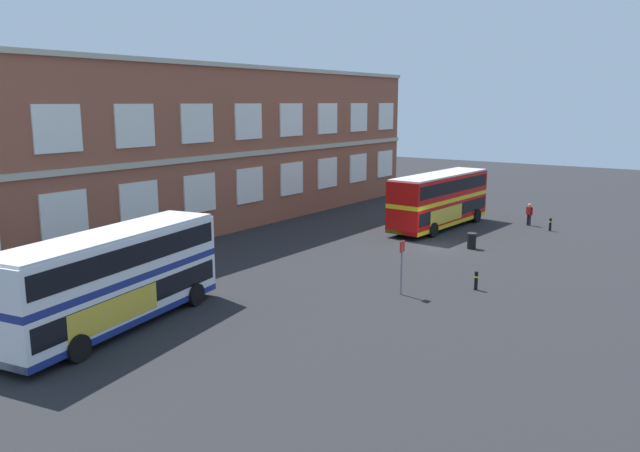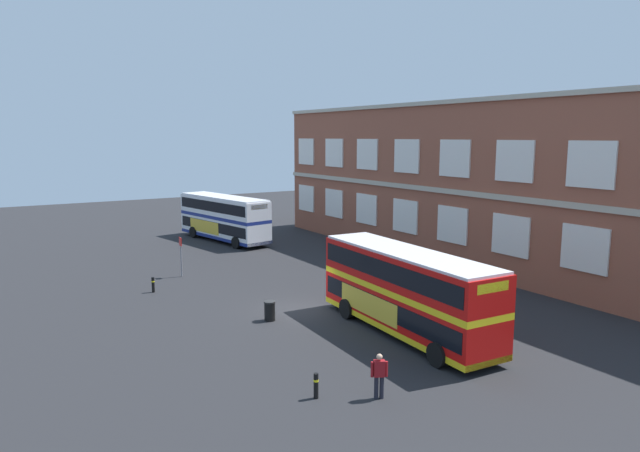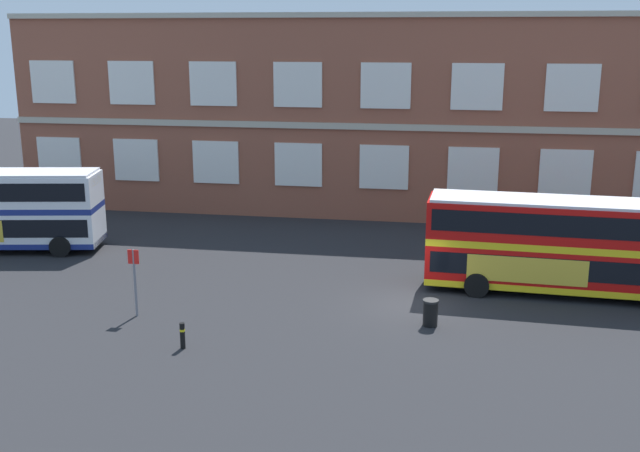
{
  "view_description": "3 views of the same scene",
  "coord_description": "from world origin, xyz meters",
  "px_view_note": "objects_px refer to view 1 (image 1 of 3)",
  "views": [
    {
      "loc": [
        -37.14,
        -16.81,
        9.29
      ],
      "look_at": [
        -6.34,
        4.83,
        1.87
      ],
      "focal_mm": 35.37,
      "sensor_mm": 36.0,
      "label": 1
    },
    {
      "loc": [
        26.04,
        -14.66,
        9.43
      ],
      "look_at": [
        -3.5,
        3.67,
        3.88
      ],
      "focal_mm": 31.72,
      "sensor_mm": 36.0,
      "label": 2
    },
    {
      "loc": [
        1.21,
        -29.16,
        10.74
      ],
      "look_at": [
        -4.28,
        2.99,
        2.41
      ],
      "focal_mm": 42.29,
      "sensor_mm": 36.0,
      "label": 3
    }
  ],
  "objects_px": {
    "waiting_passenger": "(529,213)",
    "station_litter_bin": "(472,241)",
    "bus_stand_flag": "(402,262)",
    "safety_bollard_west": "(476,280)",
    "safety_bollard_east": "(550,224)",
    "double_decker_middle": "(440,199)",
    "double_decker_near": "(113,278)"
  },
  "relations": [
    {
      "from": "waiting_passenger",
      "to": "station_litter_bin",
      "type": "height_order",
      "value": "waiting_passenger"
    },
    {
      "from": "bus_stand_flag",
      "to": "station_litter_bin",
      "type": "bearing_deg",
      "value": 4.58
    },
    {
      "from": "station_litter_bin",
      "to": "safety_bollard_west",
      "type": "height_order",
      "value": "station_litter_bin"
    },
    {
      "from": "station_litter_bin",
      "to": "safety_bollard_east",
      "type": "relative_size",
      "value": 1.08
    },
    {
      "from": "bus_stand_flag",
      "to": "waiting_passenger",
      "type": "bearing_deg",
      "value": 0.82
    },
    {
      "from": "bus_stand_flag",
      "to": "station_litter_bin",
      "type": "relative_size",
      "value": 2.62
    },
    {
      "from": "bus_stand_flag",
      "to": "double_decker_middle",
      "type": "bearing_deg",
      "value": 18.6
    },
    {
      "from": "waiting_passenger",
      "to": "bus_stand_flag",
      "type": "xyz_separation_m",
      "value": [
        -21.34,
        -0.31,
        0.7
      ]
    },
    {
      "from": "double_decker_middle",
      "to": "safety_bollard_west",
      "type": "distance_m",
      "value": 16.1
    },
    {
      "from": "double_decker_middle",
      "to": "safety_bollard_west",
      "type": "height_order",
      "value": "double_decker_middle"
    },
    {
      "from": "double_decker_middle",
      "to": "station_litter_bin",
      "type": "distance_m",
      "value": 7.16
    },
    {
      "from": "safety_bollard_east",
      "to": "bus_stand_flag",
      "type": "bearing_deg",
      "value": 175.37
    },
    {
      "from": "bus_stand_flag",
      "to": "safety_bollard_west",
      "type": "distance_m",
      "value": 4.11
    },
    {
      "from": "double_decker_near",
      "to": "safety_bollard_west",
      "type": "xyz_separation_m",
      "value": [
        13.85,
        -10.31,
        -1.66
      ]
    },
    {
      "from": "station_litter_bin",
      "to": "safety_bollard_east",
      "type": "distance_m",
      "value": 9.11
    },
    {
      "from": "bus_stand_flag",
      "to": "safety_bollard_west",
      "type": "bearing_deg",
      "value": -43.53
    },
    {
      "from": "double_decker_near",
      "to": "waiting_passenger",
      "type": "relative_size",
      "value": 6.64
    },
    {
      "from": "double_decker_near",
      "to": "safety_bollard_east",
      "type": "xyz_separation_m",
      "value": [
        31.12,
        -9.22,
        -1.66
      ]
    },
    {
      "from": "double_decker_middle",
      "to": "waiting_passenger",
      "type": "xyz_separation_m",
      "value": [
        4.77,
        -5.27,
        -1.22
      ]
    },
    {
      "from": "safety_bollard_west",
      "to": "safety_bollard_east",
      "type": "relative_size",
      "value": 1.0
    },
    {
      "from": "double_decker_near",
      "to": "waiting_passenger",
      "type": "distance_m",
      "value": 33.16
    },
    {
      "from": "double_decker_middle",
      "to": "station_litter_bin",
      "type": "bearing_deg",
      "value": -138.05
    },
    {
      "from": "double_decker_middle",
      "to": "station_litter_bin",
      "type": "xyz_separation_m",
      "value": [
        -5.19,
        -4.66,
        -1.63
      ]
    },
    {
      "from": "waiting_passenger",
      "to": "safety_bollard_east",
      "type": "bearing_deg",
      "value": -122.08
    },
    {
      "from": "safety_bollard_west",
      "to": "safety_bollard_east",
      "type": "xyz_separation_m",
      "value": [
        17.26,
        1.09,
        0.0
      ]
    },
    {
      "from": "double_decker_near",
      "to": "safety_bollard_east",
      "type": "distance_m",
      "value": 32.5
    },
    {
      "from": "bus_stand_flag",
      "to": "station_litter_bin",
      "type": "height_order",
      "value": "bus_stand_flag"
    },
    {
      "from": "waiting_passenger",
      "to": "station_litter_bin",
      "type": "relative_size",
      "value": 1.65
    },
    {
      "from": "station_litter_bin",
      "to": "safety_bollard_east",
      "type": "bearing_deg",
      "value": -16.2
    },
    {
      "from": "waiting_passenger",
      "to": "safety_bollard_east",
      "type": "distance_m",
      "value": 2.33
    },
    {
      "from": "double_decker_middle",
      "to": "bus_stand_flag",
      "type": "distance_m",
      "value": 17.49
    },
    {
      "from": "double_decker_middle",
      "to": "safety_bollard_east",
      "type": "bearing_deg",
      "value": -63.69
    }
  ]
}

